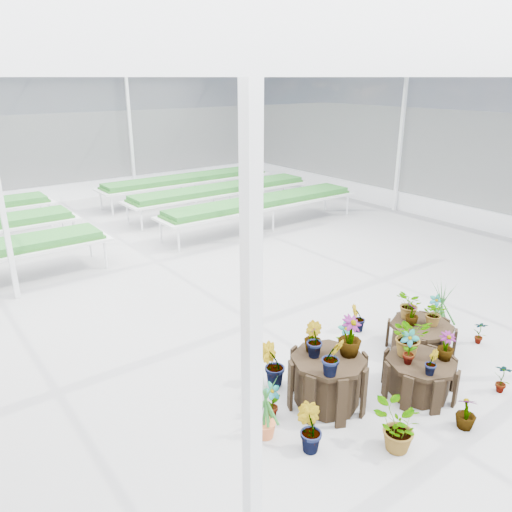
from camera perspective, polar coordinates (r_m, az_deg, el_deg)
ground_plane at (r=8.85m, az=-0.13°, el=-8.56°), size 24.00×24.00×0.00m
greenhouse_shell at (r=8.03m, az=-0.14°, el=5.72°), size 18.00×24.00×4.50m
steel_frame at (r=8.03m, az=-0.14°, el=5.72°), size 18.00×24.00×4.50m
nursery_benches at (r=14.72m, az=-17.15°, el=4.01°), size 16.00×7.00×0.84m
plinth_tall at (r=6.97m, az=8.15°, el=-13.95°), size 1.37×1.37×0.71m
plinth_mid at (r=7.51m, az=18.16°, el=-12.99°), size 1.24×1.24×0.52m
plinth_low at (r=8.58m, az=18.29°, el=-8.86°), size 1.22×1.22×0.46m
nursery_plants at (r=7.36m, az=14.01°, el=-10.63°), size 4.71×2.87×1.26m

